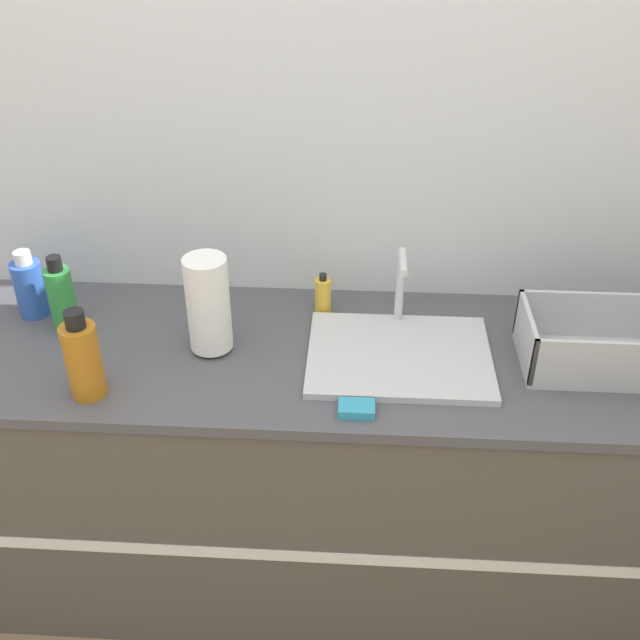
{
  "coord_description": "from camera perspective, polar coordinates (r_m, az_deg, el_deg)",
  "views": [
    {
      "loc": [
        0.24,
        -1.35,
        2.09
      ],
      "look_at": [
        0.14,
        0.29,
        1.02
      ],
      "focal_mm": 42.0,
      "sensor_mm": 36.0,
      "label": 1
    }
  ],
  "objects": [
    {
      "name": "wall_back",
      "position": [
        2.19,
        -3.19,
        11.98
      ],
      "size": [
        4.82,
        0.06,
        2.6
      ],
      "color": "silver",
      "rests_on": "ground_plane"
    },
    {
      "name": "counter_cabinet",
      "position": [
        2.36,
        -3.48,
        -11.05
      ],
      "size": [
        2.44,
        0.67,
        0.9
      ],
      "color": "#514C47",
      "rests_on": "ground_plane"
    },
    {
      "name": "sink",
      "position": [
        2.03,
        6.06,
        -2.46
      ],
      "size": [
        0.49,
        0.38,
        0.25
      ],
      "color": "silver",
      "rests_on": "counter_cabinet"
    },
    {
      "name": "paper_towel_roll",
      "position": [
        2.01,
        -8.51,
        1.16
      ],
      "size": [
        0.12,
        0.12,
        0.28
      ],
      "color": "#4C4C51",
      "rests_on": "counter_cabinet"
    },
    {
      "name": "dish_rack",
      "position": [
        2.11,
        20.42,
        -1.93
      ],
      "size": [
        0.4,
        0.25,
        0.15
      ],
      "color": "#B7BABF",
      "rests_on": "counter_cabinet"
    },
    {
      "name": "bottle_green",
      "position": [
        2.22,
        -19.08,
        1.66
      ],
      "size": [
        0.07,
        0.07,
        0.23
      ],
      "color": "#2D8C3D",
      "rests_on": "counter_cabinet"
    },
    {
      "name": "bottle_amber",
      "position": [
        1.93,
        -17.61,
        -2.81
      ],
      "size": [
        0.09,
        0.09,
        0.25
      ],
      "color": "#B26B19",
      "rests_on": "counter_cabinet"
    },
    {
      "name": "bottle_blue",
      "position": [
        2.32,
        -21.24,
        2.37
      ],
      "size": [
        0.09,
        0.09,
        0.2
      ],
      "color": "#2D56B7",
      "rests_on": "counter_cabinet"
    },
    {
      "name": "soap_dispenser",
      "position": [
        2.19,
        0.22,
        1.88
      ],
      "size": [
        0.05,
        0.05,
        0.13
      ],
      "color": "gold",
      "rests_on": "counter_cabinet"
    },
    {
      "name": "sponge",
      "position": [
        1.84,
        2.8,
        -6.77
      ],
      "size": [
        0.09,
        0.06,
        0.02
      ],
      "color": "#3399BF",
      "rests_on": "counter_cabinet"
    }
  ]
}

